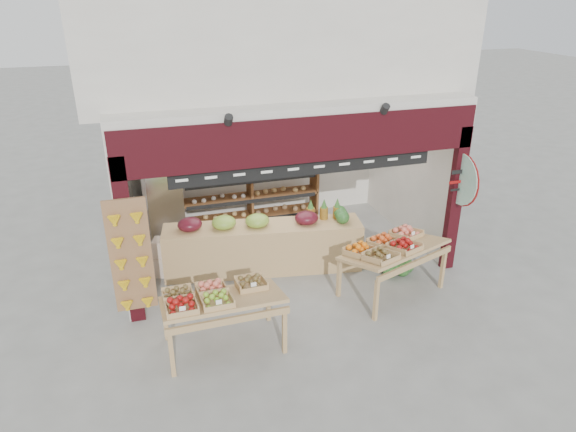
{
  "coord_description": "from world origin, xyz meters",
  "views": [
    {
      "loc": [
        -2.5,
        -8.1,
        4.72
      ],
      "look_at": [
        -0.04,
        -0.2,
        1.03
      ],
      "focal_mm": 32.0,
      "sensor_mm": 36.0,
      "label": 1
    }
  ],
  "objects_px": {
    "mid_counter": "(263,246)",
    "display_table_left": "(213,297)",
    "display_table_right": "(390,248)",
    "refrigerator": "(159,202)",
    "back_shelving": "(250,178)",
    "watermelon_pile": "(395,262)",
    "cardboard_stack": "(178,260)"
  },
  "relations": [
    {
      "from": "mid_counter",
      "to": "watermelon_pile",
      "type": "bearing_deg",
      "value": -18.95
    },
    {
      "from": "refrigerator",
      "to": "display_table_left",
      "type": "xyz_separation_m",
      "value": [
        0.46,
        -3.51,
        -0.1
      ]
    },
    {
      "from": "display_table_right",
      "to": "watermelon_pile",
      "type": "height_order",
      "value": "display_table_right"
    },
    {
      "from": "mid_counter",
      "to": "display_table_right",
      "type": "bearing_deg",
      "value": -37.66
    },
    {
      "from": "mid_counter",
      "to": "display_table_right",
      "type": "xyz_separation_m",
      "value": [
        1.79,
        -1.38,
        0.37
      ]
    },
    {
      "from": "refrigerator",
      "to": "display_table_right",
      "type": "distance_m",
      "value": 4.54
    },
    {
      "from": "mid_counter",
      "to": "display_table_left",
      "type": "height_order",
      "value": "mid_counter"
    },
    {
      "from": "refrigerator",
      "to": "watermelon_pile",
      "type": "distance_m",
      "value": 4.65
    },
    {
      "from": "back_shelving",
      "to": "display_table_left",
      "type": "height_order",
      "value": "back_shelving"
    },
    {
      "from": "display_table_left",
      "to": "cardboard_stack",
      "type": "bearing_deg",
      "value": 97.17
    },
    {
      "from": "cardboard_stack",
      "to": "mid_counter",
      "type": "relative_size",
      "value": 0.3
    },
    {
      "from": "display_table_left",
      "to": "back_shelving",
      "type": "bearing_deg",
      "value": 69.3
    },
    {
      "from": "mid_counter",
      "to": "watermelon_pile",
      "type": "xyz_separation_m",
      "value": [
        2.27,
        -0.78,
        -0.31
      ]
    },
    {
      "from": "refrigerator",
      "to": "cardboard_stack",
      "type": "distance_m",
      "value": 1.42
    },
    {
      "from": "display_table_left",
      "to": "display_table_right",
      "type": "relative_size",
      "value": 0.87
    },
    {
      "from": "watermelon_pile",
      "to": "mid_counter",
      "type": "bearing_deg",
      "value": 161.05
    },
    {
      "from": "refrigerator",
      "to": "mid_counter",
      "type": "xyz_separation_m",
      "value": [
        1.67,
        -1.56,
        -0.45
      ]
    },
    {
      "from": "back_shelving",
      "to": "cardboard_stack",
      "type": "relative_size",
      "value": 2.66
    },
    {
      "from": "refrigerator",
      "to": "mid_counter",
      "type": "bearing_deg",
      "value": -63.0
    },
    {
      "from": "cardboard_stack",
      "to": "display_table_right",
      "type": "height_order",
      "value": "display_table_right"
    },
    {
      "from": "back_shelving",
      "to": "watermelon_pile",
      "type": "bearing_deg",
      "value": -50.32
    },
    {
      "from": "refrigerator",
      "to": "display_table_left",
      "type": "distance_m",
      "value": 3.54
    },
    {
      "from": "back_shelving",
      "to": "refrigerator",
      "type": "xyz_separation_m",
      "value": [
        -1.86,
        -0.17,
        -0.22
      ]
    },
    {
      "from": "cardboard_stack",
      "to": "watermelon_pile",
      "type": "height_order",
      "value": "cardboard_stack"
    },
    {
      "from": "mid_counter",
      "to": "display_table_left",
      "type": "bearing_deg",
      "value": -121.63
    },
    {
      "from": "refrigerator",
      "to": "cardboard_stack",
      "type": "height_order",
      "value": "refrigerator"
    },
    {
      "from": "refrigerator",
      "to": "mid_counter",
      "type": "distance_m",
      "value": 2.33
    },
    {
      "from": "back_shelving",
      "to": "cardboard_stack",
      "type": "distance_m",
      "value": 2.37
    },
    {
      "from": "mid_counter",
      "to": "display_table_right",
      "type": "distance_m",
      "value": 2.29
    },
    {
      "from": "refrigerator",
      "to": "display_table_left",
      "type": "bearing_deg",
      "value": -102.36
    },
    {
      "from": "display_table_left",
      "to": "watermelon_pile",
      "type": "relative_size",
      "value": 2.48
    },
    {
      "from": "cardboard_stack",
      "to": "watermelon_pile",
      "type": "xyz_separation_m",
      "value": [
        3.76,
        -1.1,
        -0.08
      ]
    }
  ]
}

